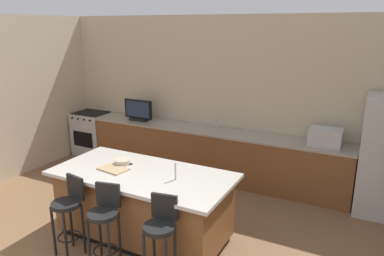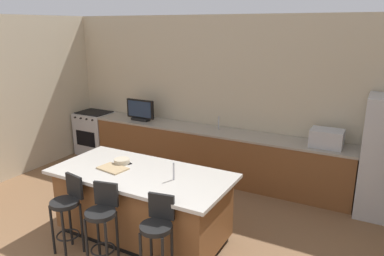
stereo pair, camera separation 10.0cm
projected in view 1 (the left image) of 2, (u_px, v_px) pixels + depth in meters
name	position (u px, v px, depth m)	size (l,w,h in m)	color
wall_back	(225.00, 97.00, 6.59)	(7.08, 0.12, 2.87)	beige
counter_back	(211.00, 154.00, 6.58)	(4.82, 0.62, 0.90)	brown
kitchen_island	(143.00, 204.00, 4.69)	(2.31, 1.11, 0.90)	black
range_oven	(93.00, 133.00, 7.79)	(0.72, 0.63, 0.92)	#B7BABF
microwave	(325.00, 137.00, 5.58)	(0.48, 0.36, 0.27)	#B7BABF
tv_monitor	(138.00, 111.00, 7.03)	(0.60, 0.16, 0.41)	black
sink_faucet_back	(217.00, 123.00, 6.48)	(0.02, 0.02, 0.24)	#B2B2B7
sink_faucet_island	(175.00, 171.00, 4.32)	(0.02, 0.02, 0.22)	#B2B2B7
bar_stool_left	(69.00, 210.00, 4.30)	(0.34, 0.36, 0.98)	black
bar_stool_center	(105.00, 220.00, 4.02)	(0.35, 0.36, 1.01)	black
bar_stool_right	(161.00, 234.00, 3.78)	(0.34, 0.36, 1.00)	black
fruit_bowl	(122.00, 162.00, 4.84)	(0.21, 0.21, 0.07)	beige
cell_phone	(127.00, 165.00, 4.81)	(0.07, 0.15, 0.01)	black
cutting_board	(114.00, 169.00, 4.66)	(0.37, 0.25, 0.02)	tan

